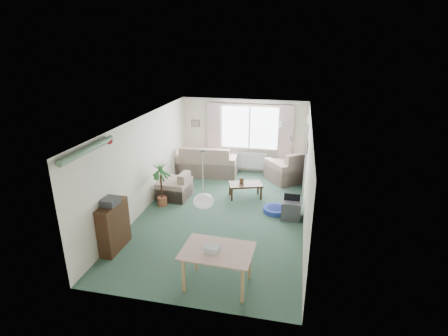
% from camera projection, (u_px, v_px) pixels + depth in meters
% --- Properties ---
extents(ground, '(6.50, 6.50, 0.00)m').
position_uv_depth(ground, '(221.00, 215.00, 8.74)').
color(ground, '#2D4C3C').
extents(window, '(1.80, 0.03, 1.30)m').
position_uv_depth(window, '(250.00, 127.00, 11.14)').
color(window, white).
extents(curtain_rod, '(2.60, 0.03, 0.03)m').
position_uv_depth(curtain_rod, '(250.00, 104.00, 10.81)').
color(curtain_rod, black).
extents(curtain_left, '(0.45, 0.08, 2.00)m').
position_uv_depth(curtain_left, '(214.00, 133.00, 11.36)').
color(curtain_left, beige).
extents(curtain_right, '(0.45, 0.08, 2.00)m').
position_uv_depth(curtain_right, '(285.00, 137.00, 10.90)').
color(curtain_right, beige).
extents(radiator, '(1.20, 0.10, 0.55)m').
position_uv_depth(radiator, '(249.00, 160.00, 11.49)').
color(radiator, white).
extents(doorway, '(0.03, 0.95, 2.00)m').
position_uv_depth(doorway, '(306.00, 156.00, 10.01)').
color(doorway, black).
extents(pendant_lamp, '(0.36, 0.36, 0.36)m').
position_uv_depth(pendant_lamp, '(203.00, 201.00, 6.08)').
color(pendant_lamp, white).
extents(tinsel_garland, '(1.60, 1.60, 0.12)m').
position_uv_depth(tinsel_garland, '(88.00, 150.00, 6.23)').
color(tinsel_garland, '#196626').
extents(bauble_cluster_a, '(0.20, 0.20, 0.20)m').
position_uv_depth(bauble_cluster_a, '(281.00, 123.00, 8.54)').
color(bauble_cluster_a, silver).
extents(bauble_cluster_b, '(0.20, 0.20, 0.20)m').
position_uv_depth(bauble_cluster_b, '(292.00, 136.00, 7.38)').
color(bauble_cluster_b, silver).
extents(wall_picture_back, '(0.28, 0.03, 0.22)m').
position_uv_depth(wall_picture_back, '(195.00, 123.00, 11.49)').
color(wall_picture_back, brown).
extents(wall_picture_right, '(0.03, 0.24, 0.30)m').
position_uv_depth(wall_picture_right, '(307.00, 147.00, 8.91)').
color(wall_picture_right, brown).
extents(sofa, '(2.00, 1.16, 0.97)m').
position_uv_depth(sofa, '(207.00, 159.00, 11.31)').
color(sofa, beige).
rests_on(sofa, ground).
extents(armchair_corner, '(1.47, 1.45, 0.96)m').
position_uv_depth(armchair_corner, '(287.00, 166.00, 10.78)').
color(armchair_corner, tan).
rests_on(armchair_corner, ground).
extents(armchair_left, '(0.82, 0.87, 0.74)m').
position_uv_depth(armchair_left, '(174.00, 185.00, 9.61)').
color(armchair_left, '#C0B791').
rests_on(armchair_left, ground).
extents(coffee_table, '(1.02, 0.76, 0.41)m').
position_uv_depth(coffee_table, '(245.00, 190.00, 9.68)').
color(coffee_table, black).
rests_on(coffee_table, ground).
extents(photo_frame, '(0.12, 0.02, 0.16)m').
position_uv_depth(photo_frame, '(242.00, 181.00, 9.58)').
color(photo_frame, '#4E3B28').
rests_on(photo_frame, coffee_table).
extents(bookshelf, '(0.29, 0.85, 1.03)m').
position_uv_depth(bookshelf, '(114.00, 227.00, 7.17)').
color(bookshelf, black).
rests_on(bookshelf, ground).
extents(hifi_box, '(0.28, 0.35, 0.14)m').
position_uv_depth(hifi_box, '(110.00, 201.00, 6.94)').
color(hifi_box, '#35363A').
rests_on(hifi_box, bookshelf).
extents(houseplant, '(0.62, 0.62, 1.26)m').
position_uv_depth(houseplant, '(161.00, 183.00, 9.05)').
color(houseplant, '#1F5C2B').
rests_on(houseplant, ground).
extents(dining_table, '(1.15, 0.79, 0.70)m').
position_uv_depth(dining_table, '(218.00, 268.00, 6.12)').
color(dining_table, tan).
rests_on(dining_table, ground).
extents(gift_box, '(0.26, 0.19, 0.12)m').
position_uv_depth(gift_box, '(212.00, 250.00, 5.94)').
color(gift_box, silver).
rests_on(gift_box, dining_table).
extents(tv_cube, '(0.48, 0.52, 0.46)m').
position_uv_depth(tv_cube, '(291.00, 209.00, 8.54)').
color(tv_cube, '#2F3034').
rests_on(tv_cube, ground).
extents(pet_bed, '(0.69, 0.69, 0.12)m').
position_uv_depth(pet_bed, '(275.00, 210.00, 8.88)').
color(pet_bed, navy).
rests_on(pet_bed, ground).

